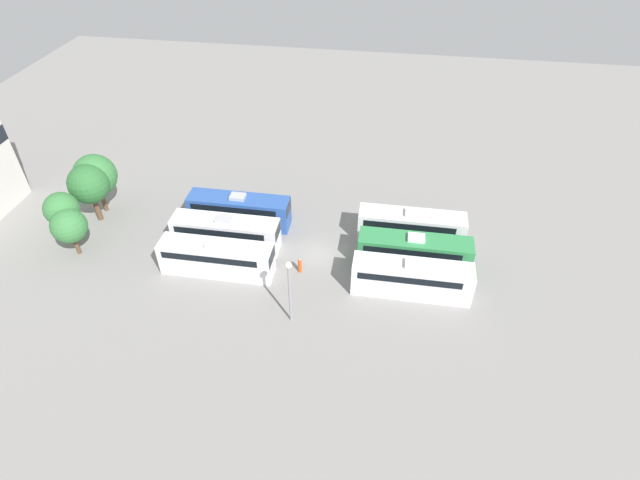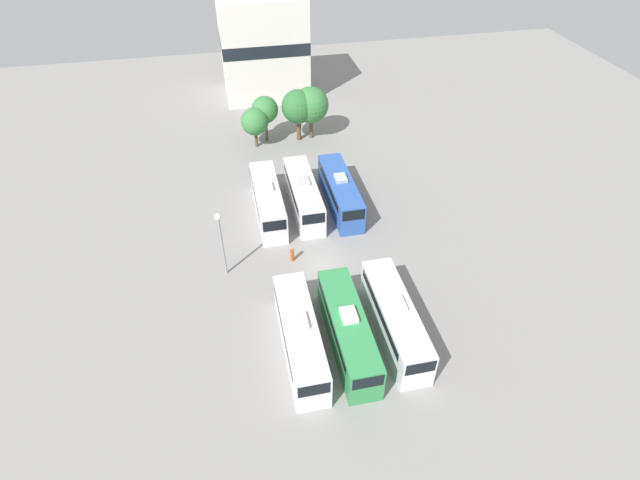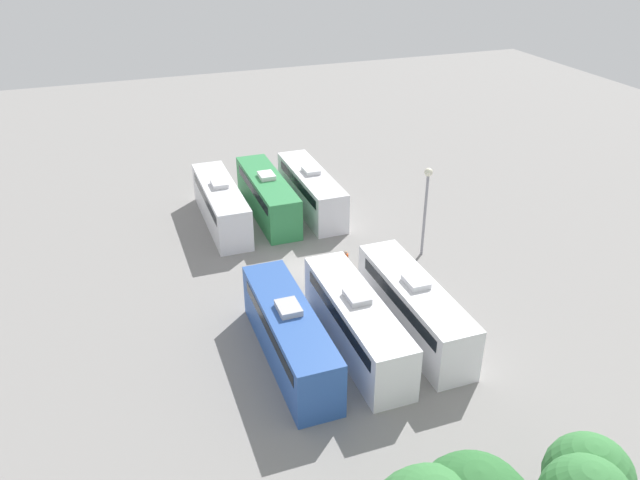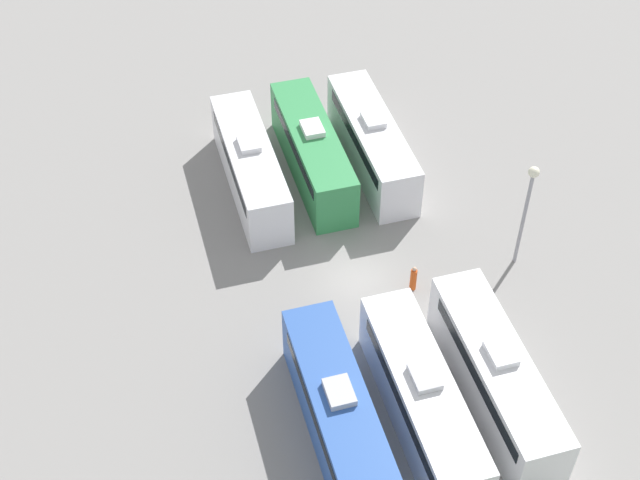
% 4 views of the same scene
% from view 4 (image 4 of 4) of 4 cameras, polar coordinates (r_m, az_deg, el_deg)
% --- Properties ---
extents(ground_plane, '(120.37, 120.37, 0.00)m').
position_cam_4_polar(ground_plane, '(49.05, 2.41, -2.56)').
color(ground_plane, gray).
extents(bus_0, '(2.61, 10.87, 3.66)m').
position_cam_4_polar(bus_0, '(55.08, 3.37, 6.30)').
color(bus_0, silver).
rests_on(bus_0, ground_plane).
extents(bus_1, '(2.61, 10.87, 3.66)m').
position_cam_4_polar(bus_1, '(54.32, -0.47, 5.75)').
color(bus_1, '#338C4C').
rests_on(bus_1, ground_plane).
extents(bus_2, '(2.61, 10.87, 3.66)m').
position_cam_4_polar(bus_2, '(53.38, -4.47, 4.76)').
color(bus_2, silver).
rests_on(bus_2, ground_plane).
extents(bus_3, '(2.61, 10.87, 3.66)m').
position_cam_4_polar(bus_3, '(43.42, 11.22, -8.50)').
color(bus_3, silver).
rests_on(bus_3, ground_plane).
extents(bus_4, '(2.61, 10.87, 3.66)m').
position_cam_4_polar(bus_4, '(42.10, 6.55, -10.07)').
color(bus_4, white).
rests_on(bus_4, ground_plane).
extents(bus_5, '(2.61, 10.87, 3.66)m').
position_cam_4_polar(bus_5, '(41.37, 1.22, -11.08)').
color(bus_5, '#2D56A8').
rests_on(bus_5, ground_plane).
extents(worker_person, '(0.36, 0.36, 1.65)m').
position_cam_4_polar(worker_person, '(48.28, 6.00, -2.48)').
color(worker_person, '#CC4C19').
rests_on(worker_person, ground_plane).
extents(light_pole, '(0.60, 0.60, 6.82)m').
position_cam_4_polar(light_pole, '(47.98, 13.17, 2.61)').
color(light_pole, gray).
rests_on(light_pole, ground_plane).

